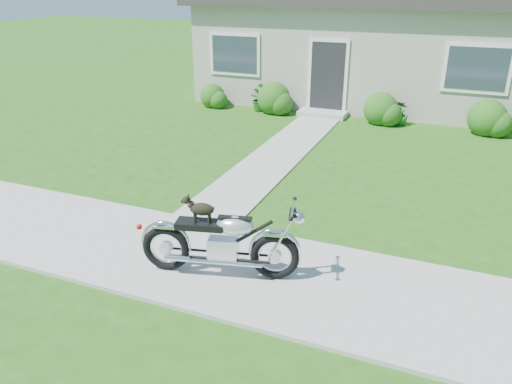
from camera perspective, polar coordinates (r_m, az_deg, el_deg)
ground at (r=7.05m, az=0.56°, el=-9.20°), size 80.00×80.00×0.00m
sidewalk at (r=7.04m, az=0.56°, el=-9.06°), size 24.00×2.20×0.04m
walkway at (r=11.78m, az=2.88°, el=4.56°), size 1.20×8.00×0.03m
house at (r=17.74m, az=15.91°, el=17.16°), size 12.60×7.03×4.50m
shrub_row at (r=14.48m, az=16.70°, el=8.90°), size 10.43×1.15×1.15m
potted_plant_left at (r=15.57m, az=0.32°, el=10.66°), size 0.91×0.88×0.78m
potted_plant_right at (r=14.56m, az=16.27°, el=8.65°), size 0.52×0.52×0.68m
motorcycle_with_dog at (r=6.71m, az=-3.83°, el=-5.68°), size 2.19×0.84×1.13m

